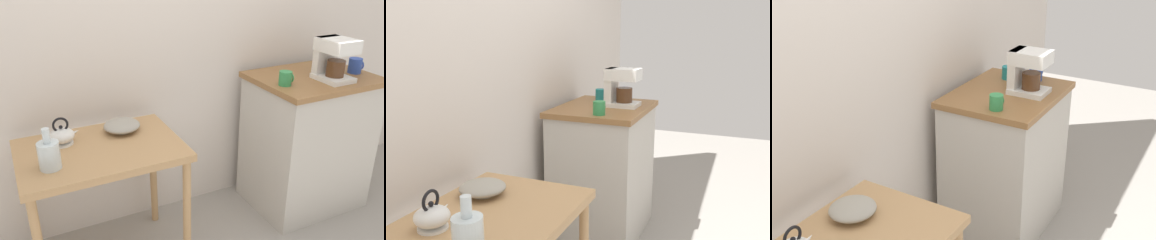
# 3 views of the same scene
# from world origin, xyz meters

# --- Properties ---
(back_wall) EXTENTS (4.40, 0.10, 2.80)m
(back_wall) POSITION_xyz_m (0.10, 0.48, 1.40)
(back_wall) COLOR silver
(back_wall) RESTS_ON ground_plane
(kitchen_counter) EXTENTS (0.77, 0.59, 0.94)m
(kitchen_counter) POSITION_xyz_m (0.78, 0.07, 0.47)
(kitchen_counter) COLOR #BCB7AD
(kitchen_counter) RESTS_ON ground_plane
(bowl_stoneware) EXTENTS (0.20, 0.20, 0.06)m
(bowl_stoneware) POSITION_xyz_m (-0.48, 0.19, 0.79)
(bowl_stoneware) COLOR #9E998C
(bowl_stoneware) RESTS_ON wooden_table
(coffee_maker) EXTENTS (0.18, 0.22, 0.26)m
(coffee_maker) POSITION_xyz_m (0.82, -0.03, 1.08)
(coffee_maker) COLOR white
(coffee_maker) RESTS_ON kitchen_counter
(mug_blue) EXTENTS (0.09, 0.08, 0.10)m
(mug_blue) POSITION_xyz_m (1.06, 0.01, 0.99)
(mug_blue) COLOR #2D4CAD
(mug_blue) RESTS_ON kitchen_counter
(mug_tall_green) EXTENTS (0.08, 0.08, 0.09)m
(mug_tall_green) POSITION_xyz_m (0.49, -0.00, 0.98)
(mug_tall_green) COLOR #338C4C
(mug_tall_green) RESTS_ON kitchen_counter
(mug_dark_teal) EXTENTS (0.08, 0.08, 0.08)m
(mug_dark_teal) POSITION_xyz_m (1.00, 0.17, 0.98)
(mug_dark_teal) COLOR teal
(mug_dark_teal) RESTS_ON kitchen_counter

